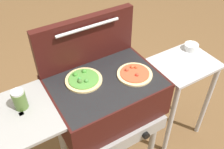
# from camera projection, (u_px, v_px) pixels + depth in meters

# --- Properties ---
(grill) EXTENTS (0.96, 0.53, 0.90)m
(grill) POSITION_uv_depth(u_px,v_px,m) (103.00, 99.00, 1.53)
(grill) COLOR #38110F
(grill) RESTS_ON ground_plane
(grill_lid_open) EXTENTS (0.63, 0.08, 0.30)m
(grill_lid_open) POSITION_uv_depth(u_px,v_px,m) (86.00, 40.00, 1.48)
(grill_lid_open) COLOR #38110F
(grill_lid_open) RESTS_ON grill
(pizza_veggie) EXTENTS (0.21, 0.21, 0.04)m
(pizza_veggie) POSITION_uv_depth(u_px,v_px,m) (83.00, 79.00, 1.43)
(pizza_veggie) COLOR #E0C17F
(pizza_veggie) RESTS_ON grill
(pizza_pepperoni) EXTENTS (0.21, 0.21, 0.03)m
(pizza_pepperoni) POSITION_uv_depth(u_px,v_px,m) (135.00, 74.00, 1.47)
(pizza_pepperoni) COLOR beige
(pizza_pepperoni) RESTS_ON grill
(sauce_jar) EXTENTS (0.07, 0.07, 0.11)m
(sauce_jar) POSITION_uv_depth(u_px,v_px,m) (20.00, 99.00, 1.25)
(sauce_jar) COLOR #4C6B2D
(sauce_jar) RESTS_ON grill
(prep_table) EXTENTS (0.44, 0.36, 0.76)m
(prep_table) POSITION_uv_depth(u_px,v_px,m) (180.00, 84.00, 1.94)
(prep_table) COLOR #B2B2B7
(prep_table) RESTS_ON ground_plane
(topping_bowl_near) EXTENTS (0.11, 0.11, 0.04)m
(topping_bowl_near) POSITION_uv_depth(u_px,v_px,m) (191.00, 47.00, 1.90)
(topping_bowl_near) COLOR silver
(topping_bowl_near) RESTS_ON prep_table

